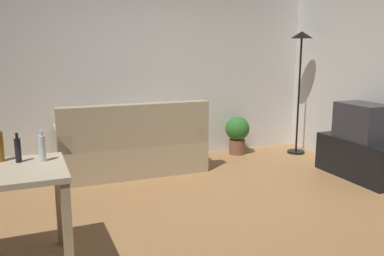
{
  "coord_description": "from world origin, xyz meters",
  "views": [
    {
      "loc": [
        -1.43,
        -3.35,
        1.57
      ],
      "look_at": [
        0.1,
        0.5,
        0.75
      ],
      "focal_mm": 37.8,
      "sensor_mm": 36.0,
      "label": 1
    }
  ],
  "objects_px": {
    "tv_stand": "(359,158)",
    "tv": "(363,122)",
    "torchiere_lamp": "(301,59)",
    "potted_plant": "(237,132)",
    "bottle_clear": "(42,148)",
    "couch": "(132,149)",
    "bottle_dark": "(18,150)"
  },
  "relations": [
    {
      "from": "bottle_dark",
      "to": "tv",
      "type": "bearing_deg",
      "value": 9.08
    },
    {
      "from": "bottle_dark",
      "to": "bottle_clear",
      "type": "xyz_separation_m",
      "value": [
        0.16,
        -0.04,
        0.01
      ]
    },
    {
      "from": "torchiere_lamp",
      "to": "bottle_dark",
      "type": "height_order",
      "value": "torchiere_lamp"
    },
    {
      "from": "couch",
      "to": "torchiere_lamp",
      "type": "distance_m",
      "value": 2.78
    },
    {
      "from": "tv_stand",
      "to": "torchiere_lamp",
      "type": "height_order",
      "value": "torchiere_lamp"
    },
    {
      "from": "tv",
      "to": "bottle_clear",
      "type": "xyz_separation_m",
      "value": [
        -3.64,
        -0.65,
        0.16
      ]
    },
    {
      "from": "bottle_clear",
      "to": "bottle_dark",
      "type": "bearing_deg",
      "value": 166.73
    },
    {
      "from": "potted_plant",
      "to": "bottle_clear",
      "type": "height_order",
      "value": "bottle_clear"
    },
    {
      "from": "couch",
      "to": "tv_stand",
      "type": "xyz_separation_m",
      "value": [
        2.55,
        -1.25,
        -0.07
      ]
    },
    {
      "from": "tv_stand",
      "to": "bottle_clear",
      "type": "distance_m",
      "value": 3.75
    },
    {
      "from": "torchiere_lamp",
      "to": "potted_plant",
      "type": "bearing_deg",
      "value": 161.93
    },
    {
      "from": "torchiere_lamp",
      "to": "bottle_clear",
      "type": "bearing_deg",
      "value": -152.15
    },
    {
      "from": "torchiere_lamp",
      "to": "bottle_clear",
      "type": "xyz_separation_m",
      "value": [
        -3.64,
        -1.92,
        -0.55
      ]
    },
    {
      "from": "tv_stand",
      "to": "bottle_dark",
      "type": "bearing_deg",
      "value": 99.09
    },
    {
      "from": "potted_plant",
      "to": "bottle_dark",
      "type": "height_order",
      "value": "bottle_dark"
    },
    {
      "from": "tv",
      "to": "torchiere_lamp",
      "type": "distance_m",
      "value": 1.46
    },
    {
      "from": "couch",
      "to": "potted_plant",
      "type": "bearing_deg",
      "value": -169.49
    },
    {
      "from": "tv_stand",
      "to": "bottle_clear",
      "type": "relative_size",
      "value": 4.79
    },
    {
      "from": "potted_plant",
      "to": "bottle_dark",
      "type": "relative_size",
      "value": 2.63
    },
    {
      "from": "couch",
      "to": "torchiere_lamp",
      "type": "height_order",
      "value": "torchiere_lamp"
    },
    {
      "from": "torchiere_lamp",
      "to": "bottle_dark",
      "type": "xyz_separation_m",
      "value": [
        -3.8,
        -1.89,
        -0.56
      ]
    },
    {
      "from": "couch",
      "to": "tv",
      "type": "distance_m",
      "value": 2.87
    },
    {
      "from": "couch",
      "to": "tv_stand",
      "type": "distance_m",
      "value": 2.84
    },
    {
      "from": "couch",
      "to": "tv",
      "type": "xyz_separation_m",
      "value": [
        2.55,
        -1.25,
        0.39
      ]
    },
    {
      "from": "tv_stand",
      "to": "bottle_dark",
      "type": "xyz_separation_m",
      "value": [
        -3.8,
        -0.61,
        0.61
      ]
    },
    {
      "from": "tv_stand",
      "to": "tv",
      "type": "xyz_separation_m",
      "value": [
        0.0,
        -0.0,
        0.46
      ]
    },
    {
      "from": "torchiere_lamp",
      "to": "bottle_clear",
      "type": "distance_m",
      "value": 4.16
    },
    {
      "from": "potted_plant",
      "to": "bottle_dark",
      "type": "bearing_deg",
      "value": -143.6
    },
    {
      "from": "tv_stand",
      "to": "potted_plant",
      "type": "distance_m",
      "value": 1.78
    },
    {
      "from": "tv",
      "to": "potted_plant",
      "type": "height_order",
      "value": "tv"
    },
    {
      "from": "couch",
      "to": "bottle_clear",
      "type": "xyz_separation_m",
      "value": [
        -1.09,
        -1.89,
        0.55
      ]
    },
    {
      "from": "couch",
      "to": "bottle_dark",
      "type": "xyz_separation_m",
      "value": [
        -1.26,
        -1.86,
        0.55
      ]
    }
  ]
}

